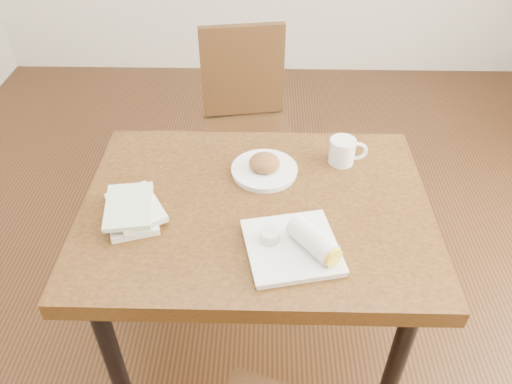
{
  "coord_description": "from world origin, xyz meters",
  "views": [
    {
      "loc": [
        0.03,
        -1.22,
        1.82
      ],
      "look_at": [
        0.0,
        0.0,
        0.8
      ],
      "focal_mm": 35.0,
      "sensor_mm": 36.0,
      "label": 1
    }
  ],
  "objects_px": {
    "coffee_mug": "(343,151)",
    "book_stack": "(133,210)",
    "chair_far": "(246,115)",
    "plate_scone": "(264,167)",
    "table": "(256,223)",
    "plate_burrito": "(298,245)"
  },
  "relations": [
    {
      "from": "coffee_mug",
      "to": "book_stack",
      "type": "xyz_separation_m",
      "value": [
        -0.69,
        -0.31,
        -0.02
      ]
    },
    {
      "from": "chair_far",
      "to": "book_stack",
      "type": "relative_size",
      "value": 3.75
    },
    {
      "from": "plate_scone",
      "to": "coffee_mug",
      "type": "height_order",
      "value": "coffee_mug"
    },
    {
      "from": "table",
      "to": "book_stack",
      "type": "height_order",
      "value": "book_stack"
    },
    {
      "from": "chair_far",
      "to": "book_stack",
      "type": "height_order",
      "value": "chair_far"
    },
    {
      "from": "coffee_mug",
      "to": "plate_burrito",
      "type": "relative_size",
      "value": 0.44
    },
    {
      "from": "chair_far",
      "to": "plate_burrito",
      "type": "distance_m",
      "value": 1.13
    },
    {
      "from": "chair_far",
      "to": "plate_burrito",
      "type": "bearing_deg",
      "value": -79.75
    },
    {
      "from": "plate_burrito",
      "to": "plate_scone",
      "type": "bearing_deg",
      "value": 105.21
    },
    {
      "from": "table",
      "to": "coffee_mug",
      "type": "relative_size",
      "value": 8.22
    },
    {
      "from": "plate_scone",
      "to": "plate_burrito",
      "type": "height_order",
      "value": "plate_burrito"
    },
    {
      "from": "plate_scone",
      "to": "coffee_mug",
      "type": "relative_size",
      "value": 1.69
    },
    {
      "from": "plate_scone",
      "to": "coffee_mug",
      "type": "distance_m",
      "value": 0.29
    },
    {
      "from": "plate_scone",
      "to": "book_stack",
      "type": "xyz_separation_m",
      "value": [
        -0.41,
        -0.23,
        0.0
      ]
    },
    {
      "from": "coffee_mug",
      "to": "book_stack",
      "type": "bearing_deg",
      "value": -156.07
    },
    {
      "from": "table",
      "to": "book_stack",
      "type": "relative_size",
      "value": 4.44
    },
    {
      "from": "plate_scone",
      "to": "coffee_mug",
      "type": "bearing_deg",
      "value": 14.34
    },
    {
      "from": "table",
      "to": "coffee_mug",
      "type": "height_order",
      "value": "coffee_mug"
    },
    {
      "from": "coffee_mug",
      "to": "book_stack",
      "type": "distance_m",
      "value": 0.75
    },
    {
      "from": "chair_far",
      "to": "plate_burrito",
      "type": "relative_size",
      "value": 3.06
    },
    {
      "from": "table",
      "to": "plate_burrito",
      "type": "bearing_deg",
      "value": -58.51
    },
    {
      "from": "table",
      "to": "book_stack",
      "type": "bearing_deg",
      "value": -169.79
    }
  ]
}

